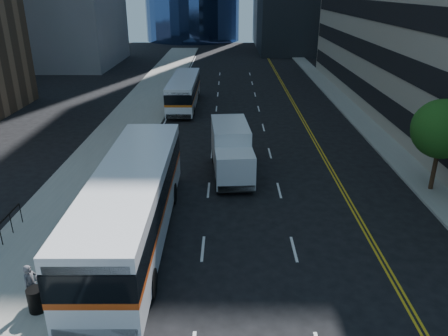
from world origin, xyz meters
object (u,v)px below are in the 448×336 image
street_tree (442,129)px  bus_front (133,202)px  box_truck (231,150)px  bus_rear (184,91)px  pedestrian (31,285)px  trash_can (36,300)px

street_tree → bus_front: 16.54m
bus_front → box_truck: size_ratio=2.10×
box_truck → street_tree: bearing=-16.3°
street_tree → bus_rear: bearing=129.6°
bus_front → bus_rear: (-0.00, 24.04, -0.36)m
bus_rear → pedestrian: bus_rear is taller
bus_front → pedestrian: 5.42m
street_tree → pedestrian: 20.95m
bus_front → box_truck: (4.40, 7.51, -0.30)m
bus_front → bus_rear: bearing=89.4°
street_tree → bus_front: street_tree is taller
bus_rear → trash_can: bus_rear is taller
box_truck → pedestrian: size_ratio=4.08×
box_truck → trash_can: (-6.84, -12.48, -0.98)m
box_truck → pedestrian: (-7.13, -12.09, -0.65)m
bus_front → trash_can: bus_front is taller
bus_rear → trash_can: 29.13m
bus_front → box_truck: bus_front is taller
bus_rear → pedestrian: size_ratio=6.91×
street_tree → bus_rear: (-15.60, 18.84, -2.12)m
street_tree → trash_can: bearing=-150.6°
trash_can → street_tree: bearing=29.4°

